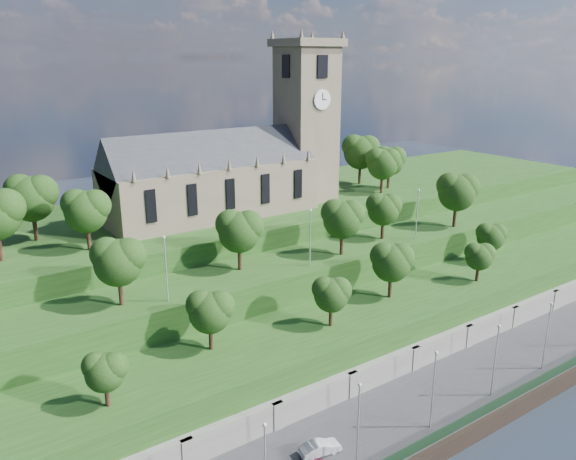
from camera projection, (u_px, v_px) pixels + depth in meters
ground at (460, 449)px, 57.38m from camera, size 320.00×320.00×0.00m
promenade at (417, 412)px, 61.80m from camera, size 160.00×12.00×2.00m
quay_wall at (462, 440)px, 57.01m from camera, size 160.00×0.50×2.20m
fence at (458, 424)px, 57.08m from camera, size 160.00×0.10×1.20m
retaining_wall at (380, 375)px, 66.05m from camera, size 160.00×2.10×5.00m
embankment_lower at (347, 344)px, 70.35m from camera, size 160.00×12.00×8.00m
embankment_upper at (296, 299)px, 78.41m from camera, size 160.00×10.00×12.00m
hilltop at (224, 249)px, 94.48m from camera, size 160.00×32.00×15.00m
church at (238, 164)px, 87.33m from camera, size 38.60×12.35×27.60m
trees_lower at (362, 276)px, 69.53m from camera, size 64.81×8.18×7.53m
trees_upper at (333, 216)px, 77.29m from camera, size 60.93×8.67×8.92m
trees_hilltop at (235, 176)px, 86.33m from camera, size 72.11×15.83×9.49m
lamp_posts_promenade at (433, 384)px, 56.20m from camera, size 60.36×0.36×8.75m
lamp_posts_upper at (310, 233)px, 72.97m from camera, size 40.36×0.36×7.74m
car_middle at (320, 448)px, 53.55m from camera, size 4.29×2.12×1.35m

